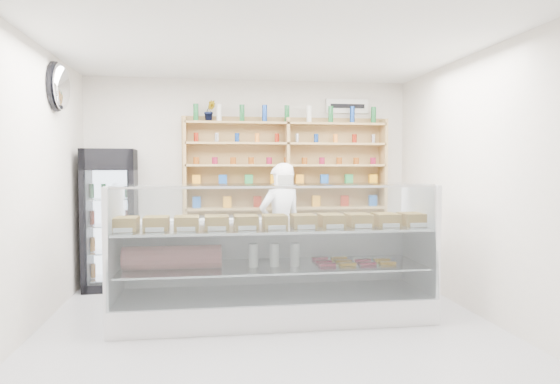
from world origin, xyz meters
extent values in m
plane|color=#9B9BA0|center=(0.00, 0.00, 0.00)|extent=(5.00, 5.00, 0.00)
plane|color=white|center=(0.00, 0.00, 2.80)|extent=(5.00, 5.00, 0.00)
plane|color=beige|center=(0.00, 2.50, 1.40)|extent=(4.50, 0.00, 4.50)
plane|color=beige|center=(0.00, -2.50, 1.40)|extent=(4.50, 0.00, 4.50)
plane|color=beige|center=(-2.25, 0.00, 1.40)|extent=(0.00, 5.00, 5.00)
plane|color=beige|center=(2.25, 0.00, 1.40)|extent=(0.00, 5.00, 5.00)
cube|color=white|center=(0.07, 0.54, 0.13)|extent=(3.23, 0.92, 0.27)
cube|color=white|center=(0.07, 0.97, 0.61)|extent=(3.23, 0.05, 0.68)
cube|color=silver|center=(0.07, 0.54, 0.55)|extent=(3.10, 0.81, 0.02)
cube|color=silver|center=(0.07, 0.54, 0.95)|extent=(3.17, 0.84, 0.02)
cube|color=silver|center=(0.07, 0.10, 0.83)|extent=(3.17, 0.13, 1.13)
cube|color=silver|center=(0.07, 0.48, 1.40)|extent=(3.17, 0.64, 0.01)
imported|color=white|center=(0.31, 1.69, 0.81)|extent=(0.70, 0.59, 1.63)
cube|color=black|center=(-1.85, 2.14, 0.90)|extent=(0.68, 0.66, 1.81)
cube|color=#260432|center=(-1.87, 1.84, 1.67)|extent=(0.64, 0.06, 0.25)
cube|color=silver|center=(-1.87, 1.83, 0.82)|extent=(0.55, 0.04, 1.43)
cube|color=tan|center=(-0.90, 2.34, 1.59)|extent=(0.04, 0.28, 1.33)
cube|color=tan|center=(0.50, 2.34, 1.59)|extent=(0.04, 0.28, 1.33)
cube|color=tan|center=(1.90, 2.34, 1.59)|extent=(0.04, 0.28, 1.33)
cube|color=tan|center=(0.50, 2.34, 1.00)|extent=(2.80, 0.28, 0.03)
cube|color=tan|center=(0.50, 2.34, 1.30)|extent=(2.80, 0.28, 0.03)
cube|color=tan|center=(0.50, 2.34, 1.60)|extent=(2.80, 0.28, 0.03)
cube|color=tan|center=(0.50, 2.34, 1.90)|extent=(2.80, 0.28, 0.03)
cube|color=tan|center=(0.50, 2.34, 2.18)|extent=(2.80, 0.28, 0.03)
imported|color=#1E6626|center=(-0.56, 2.34, 2.34)|extent=(0.17, 0.15, 0.28)
ellipsoid|color=silver|center=(-2.17, 1.20, 2.45)|extent=(0.15, 0.50, 0.50)
cube|color=white|center=(1.40, 2.47, 2.45)|extent=(0.62, 0.03, 0.20)
camera|label=1|loc=(-0.60, -4.54, 1.59)|focal=32.00mm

